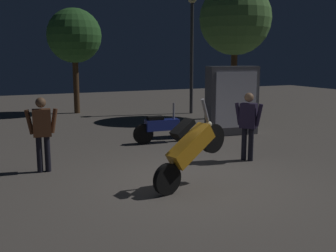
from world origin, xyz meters
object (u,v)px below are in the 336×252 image
object	(u,v)px
motorcycle_orange_foreground	(191,149)
kiosk_billboard	(232,101)
streetlamp_near	(192,39)
person_rider_beside	(248,121)
motorcycle_blue_parked_left	(162,127)
person_bystander_far	(42,128)

from	to	relation	value
motorcycle_orange_foreground	kiosk_billboard	bearing A→B (deg)	33.53
streetlamp_near	kiosk_billboard	size ratio (longest dim) A/B	2.33
streetlamp_near	person_rider_beside	bearing A→B (deg)	-108.12
streetlamp_near	kiosk_billboard	world-z (taller)	streetlamp_near
motorcycle_blue_parked_left	kiosk_billboard	size ratio (longest dim) A/B	0.79
person_rider_beside	streetlamp_near	distance (m)	8.16
motorcycle_blue_parked_left	streetlamp_near	size ratio (longest dim) A/B	0.34
person_rider_beside	person_bystander_far	size ratio (longest dim) A/B	1.01
person_rider_beside	kiosk_billboard	size ratio (longest dim) A/B	0.75
motorcycle_blue_parked_left	person_bystander_far	distance (m)	3.78
motorcycle_blue_parked_left	person_rider_beside	xyz separation A→B (m)	(1.04, -2.58, 0.50)
person_rider_beside	motorcycle_orange_foreground	bearing A→B (deg)	171.21
person_bystander_far	person_rider_beside	bearing A→B (deg)	-97.39
motorcycle_orange_foreground	person_rider_beside	size ratio (longest dim) A/B	1.03
motorcycle_blue_parked_left	kiosk_billboard	world-z (taller)	kiosk_billboard
motorcycle_blue_parked_left	person_rider_beside	world-z (taller)	person_rider_beside
motorcycle_blue_parked_left	person_rider_beside	size ratio (longest dim) A/B	1.05
motorcycle_orange_foreground	person_rider_beside	distance (m)	2.46
person_bystander_far	motorcycle_orange_foreground	bearing A→B (deg)	-128.61
motorcycle_blue_parked_left	person_bystander_far	bearing A→B (deg)	-151.20
motorcycle_orange_foreground	streetlamp_near	xyz separation A→B (m)	(4.57, 8.70, 2.37)
person_bystander_far	streetlamp_near	distance (m)	9.71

